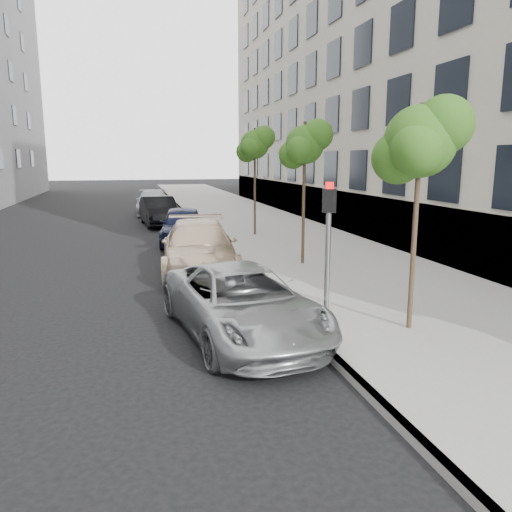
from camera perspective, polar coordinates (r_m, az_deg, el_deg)
name	(u,v)px	position (r m, az deg, el deg)	size (l,w,h in m)	color
ground	(278,382)	(8.18, 2.53, -14.24)	(160.00, 160.00, 0.00)	black
sidewalk	(236,213)	(31.92, -2.32, 4.91)	(6.40, 72.00, 0.14)	gray
curb	(187,215)	(31.44, -7.92, 4.72)	(0.15, 72.00, 0.14)	#9E9B93
tree_near	(421,141)	(10.12, 18.38, 12.32)	(1.71, 1.51, 4.52)	#38281C
tree_mid	(305,145)	(16.01, 5.67, 12.52)	(1.59, 1.39, 4.56)	#38281C
tree_far	(255,145)	(22.24, -0.08, 12.61)	(1.62, 1.42, 4.76)	#38281C
signal_pole	(328,243)	(9.13, 8.23, 1.49)	(0.28, 0.25, 2.95)	#939699
minivan	(242,303)	(9.91, -1.64, -5.36)	(2.29, 4.97, 1.38)	#9C9FA0
suv	(199,248)	(15.48, -6.54, 0.96)	(2.23, 5.49, 1.59)	#CBB091
sedan_blue	(183,225)	(21.00, -8.36, 3.50)	(1.82, 4.52, 1.54)	black
sedan_black	(159,211)	(27.03, -11.03, 5.06)	(1.61, 4.60, 1.52)	black
sedan_rear	(153,203)	(32.49, -11.65, 6.01)	(2.11, 5.18, 1.50)	#9D9FA4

